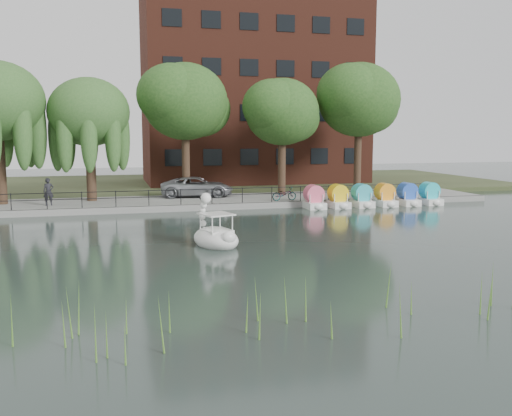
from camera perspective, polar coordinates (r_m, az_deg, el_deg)
name	(u,v)px	position (r m, az deg, el deg)	size (l,w,h in m)	color
ground_plane	(269,251)	(24.01, 1.27, -4.34)	(120.00, 120.00, 0.00)	#394644
promenade	(205,202)	(39.41, -5.13, 0.62)	(40.00, 6.00, 0.40)	gray
kerb	(213,207)	(36.53, -4.36, 0.08)	(40.00, 0.25, 0.40)	gray
land_strip	(180,184)	(53.20, -7.64, 2.37)	(60.00, 22.00, 0.36)	#47512D
railing	(212,192)	(36.61, -4.43, 1.58)	(32.00, 0.05, 1.00)	black
apartment_building	(253,85)	(54.43, -0.31, 12.23)	(20.00, 10.07, 18.00)	#4C1E16
willow_mid	(89,113)	(39.62, -16.38, 9.15)	(5.32, 5.32, 8.15)	#473323
broadleaf_center	(185,102)	(41.01, -7.12, 10.47)	(6.00, 6.00, 9.25)	#473323
broadleaf_right	(282,112)	(42.00, 2.63, 9.53)	(5.40, 5.40, 8.32)	#473323
broadleaf_far	(359,100)	(45.32, 10.26, 10.55)	(6.30, 6.30, 9.71)	#473323
minivan	(197,185)	(40.69, -5.92, 2.27)	(5.87, 2.70, 1.63)	gray
bicycle	(284,193)	(38.24, 2.84, 1.48)	(1.72, 0.60, 1.00)	gray
pedestrian	(48,190)	(37.95, -20.05, 1.73)	(0.71, 0.48, 1.98)	black
swan_boat	(215,234)	(25.14, -4.10, -2.66)	(2.44, 3.07, 2.27)	white
pedal_boat_row	(373,197)	(39.14, 11.66, 1.05)	(9.65, 1.70, 1.40)	white
reed_bank	(438,296)	(16.18, 17.71, -8.42)	(24.00, 2.40, 1.20)	#669938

